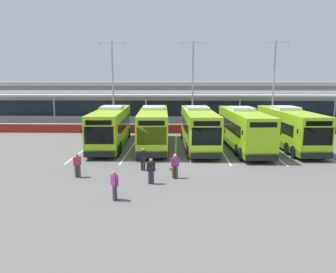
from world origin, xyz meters
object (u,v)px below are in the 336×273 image
(coach_bus_leftmost, at_px, (111,128))
(lamp_post_centre, at_px, (193,80))
(coach_bus_centre, at_px, (198,128))
(pedestrian_approaching_bus, at_px, (115,184))
(coach_bus_left_centre, at_px, (154,128))
(lamp_post_east, at_px, (274,80))
(pedestrian_child, at_px, (77,164))
(lamp_post_west, at_px, (113,80))
(pedestrian_with_handbag, at_px, (175,165))
(coach_bus_rightmost, at_px, (288,128))
(pedestrian_near_bin, at_px, (151,170))
(coach_bus_right_centre, at_px, (243,129))
(pedestrian_in_dark_coat, at_px, (143,158))

(coach_bus_leftmost, xyz_separation_m, lamp_post_centre, (8.24, 10.32, 4.50))
(coach_bus_centre, xyz_separation_m, pedestrian_approaching_bus, (-5.25, -14.23, -0.91))
(coach_bus_left_centre, relative_size, lamp_post_east, 1.11)
(coach_bus_centre, bearing_deg, pedestrian_child, -129.83)
(pedestrian_child, height_order, lamp_post_west, lamp_post_west)
(pedestrian_with_handbag, bearing_deg, coach_bus_rightmost, 44.52)
(coach_bus_rightmost, distance_m, pedestrian_near_bin, 16.83)
(coach_bus_centre, bearing_deg, pedestrian_approaching_bus, -110.24)
(pedestrian_with_handbag, height_order, lamp_post_east, lamp_post_east)
(coach_bus_leftmost, distance_m, coach_bus_rightmost, 16.91)
(coach_bus_right_centre, relative_size, lamp_post_east, 1.11)
(pedestrian_child, height_order, pedestrian_approaching_bus, same)
(coach_bus_left_centre, xyz_separation_m, lamp_post_east, (14.11, 10.59, 4.50))
(coach_bus_centre, height_order, pedestrian_in_dark_coat, coach_bus_centre)
(pedestrian_with_handbag, xyz_separation_m, lamp_post_east, (11.97, 20.86, 5.43))
(coach_bus_left_centre, height_order, pedestrian_with_handbag, coach_bus_left_centre)
(pedestrian_in_dark_coat, bearing_deg, coach_bus_rightmost, 33.88)
(coach_bus_rightmost, xyz_separation_m, lamp_post_east, (1.34, 10.41, 4.50))
(pedestrian_child, xyz_separation_m, lamp_post_west, (-1.61, 20.64, 5.42))
(coach_bus_right_centre, distance_m, pedestrian_child, 15.91)
(pedestrian_in_dark_coat, bearing_deg, pedestrian_with_handbag, -38.39)
(lamp_post_centre, relative_size, lamp_post_east, 1.00)
(coach_bus_right_centre, xyz_separation_m, pedestrian_child, (-12.63, -9.63, -0.91))
(coach_bus_centre, bearing_deg, pedestrian_near_bin, -107.25)
(coach_bus_right_centre, xyz_separation_m, lamp_post_west, (-14.24, 11.01, 4.50))
(pedestrian_approaching_bus, height_order, lamp_post_west, lamp_post_west)
(pedestrian_with_handbag, height_order, pedestrian_child, same)
(coach_bus_left_centre, distance_m, pedestrian_near_bin, 11.56)
(coach_bus_leftmost, distance_m, lamp_post_west, 11.32)
(lamp_post_west, relative_size, lamp_post_centre, 1.00)
(pedestrian_with_handbag, distance_m, lamp_post_east, 24.66)
(pedestrian_child, relative_size, lamp_post_centre, 0.15)
(coach_bus_left_centre, height_order, pedestrian_approaching_bus, coach_bus_left_centre)
(pedestrian_approaching_bus, relative_size, lamp_post_centre, 0.15)
(pedestrian_child, distance_m, lamp_post_east, 28.33)
(coach_bus_leftmost, height_order, pedestrian_in_dark_coat, coach_bus_leftmost)
(pedestrian_child, xyz_separation_m, pedestrian_near_bin, (4.95, -1.22, 0.00))
(coach_bus_centre, distance_m, lamp_post_west, 15.23)
(pedestrian_in_dark_coat, relative_size, lamp_post_east, 0.15)
(coach_bus_leftmost, xyz_separation_m, coach_bus_right_centre, (12.50, -0.77, 0.00))
(pedestrian_in_dark_coat, xyz_separation_m, lamp_post_east, (14.24, 19.07, 5.42))
(coach_bus_leftmost, relative_size, lamp_post_east, 1.11)
(coach_bus_right_centre, bearing_deg, lamp_post_east, 62.93)
(coach_bus_centre, relative_size, pedestrian_in_dark_coat, 7.57)
(coach_bus_leftmost, bearing_deg, coach_bus_left_centre, -1.68)
(pedestrian_near_bin, distance_m, lamp_post_east, 26.41)
(coach_bus_left_centre, bearing_deg, lamp_post_west, 119.53)
(coach_bus_left_centre, distance_m, coach_bus_centre, 4.24)
(lamp_post_west, bearing_deg, lamp_post_east, 0.66)
(coach_bus_centre, height_order, lamp_post_east, lamp_post_east)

